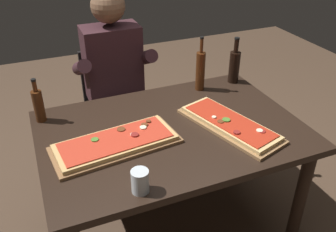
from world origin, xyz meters
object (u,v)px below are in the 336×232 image
at_px(pizza_rectangular_front, 116,143).
at_px(wine_bottle_dark, 234,66).
at_px(pizza_rectangular_left, 230,124).
at_px(dining_table, 171,143).
at_px(diner_chair, 114,102).
at_px(oil_bottle_amber, 200,70).
at_px(tumbler_near_camera, 140,181).
at_px(vinegar_bottle_green, 38,105).
at_px(seated_diner, 115,77).

bearing_deg(pizza_rectangular_front, wine_bottle_dark, 24.39).
distance_m(pizza_rectangular_front, pizza_rectangular_left, 0.62).
height_order(dining_table, diner_chair, diner_chair).
xyz_separation_m(dining_table, diner_chair, (-0.11, 0.86, -0.16)).
height_order(pizza_rectangular_front, oil_bottle_amber, oil_bottle_amber).
height_order(pizza_rectangular_front, wine_bottle_dark, wine_bottle_dark).
height_order(dining_table, pizza_rectangular_left, pizza_rectangular_left).
bearing_deg(pizza_rectangular_left, tumbler_near_camera, -154.47).
relative_size(tumbler_near_camera, diner_chair, 0.12).
bearing_deg(pizza_rectangular_left, oil_bottle_amber, 83.35).
bearing_deg(vinegar_bottle_green, oil_bottle_amber, 0.50).
height_order(wine_bottle_dark, vinegar_bottle_green, wine_bottle_dark).
bearing_deg(oil_bottle_amber, tumbler_near_camera, -131.05).
distance_m(wine_bottle_dark, tumbler_near_camera, 1.20).
relative_size(diner_chair, seated_diner, 0.65).
bearing_deg(vinegar_bottle_green, pizza_rectangular_front, -51.27).
bearing_deg(pizza_rectangular_front, seated_diner, 74.98).
distance_m(vinegar_bottle_green, seated_diner, 0.66).
relative_size(pizza_rectangular_left, wine_bottle_dark, 2.08).
relative_size(pizza_rectangular_left, tumbler_near_camera, 6.04).
bearing_deg(oil_bottle_amber, pizza_rectangular_front, -148.71).
distance_m(dining_table, pizza_rectangular_left, 0.33).
relative_size(wine_bottle_dark, seated_diner, 0.23).
bearing_deg(seated_diner, pizza_rectangular_front, -105.02).
xyz_separation_m(dining_table, seated_diner, (-0.11, 0.74, 0.10)).
bearing_deg(tumbler_near_camera, vinegar_bottle_green, 113.67).
height_order(tumbler_near_camera, diner_chair, diner_chair).
xyz_separation_m(dining_table, pizza_rectangular_left, (0.29, -0.11, 0.11)).
xyz_separation_m(pizza_rectangular_left, vinegar_bottle_green, (-0.93, 0.46, 0.08)).
bearing_deg(diner_chair, tumbler_near_camera, -99.10).
height_order(dining_table, pizza_rectangular_front, pizza_rectangular_front).
xyz_separation_m(pizza_rectangular_left, oil_bottle_amber, (0.05, 0.47, 0.11)).
bearing_deg(seated_diner, pizza_rectangular_left, -64.35).
height_order(pizza_rectangular_front, vinegar_bottle_green, vinegar_bottle_green).
relative_size(pizza_rectangular_left, vinegar_bottle_green, 2.52).
bearing_deg(pizza_rectangular_left, diner_chair, 112.80).
xyz_separation_m(vinegar_bottle_green, tumbler_near_camera, (0.33, -0.75, -0.05)).
relative_size(pizza_rectangular_front, seated_diner, 0.49).
bearing_deg(diner_chair, pizza_rectangular_left, -67.20).
xyz_separation_m(vinegar_bottle_green, diner_chair, (0.53, 0.50, -0.35)).
bearing_deg(oil_bottle_amber, wine_bottle_dark, 3.07).
relative_size(dining_table, seated_diner, 1.05).
bearing_deg(tumbler_near_camera, wine_bottle_dark, 40.04).
bearing_deg(diner_chair, wine_bottle_dark, -33.79).
height_order(oil_bottle_amber, tumbler_near_camera, oil_bottle_amber).
bearing_deg(seated_diner, dining_table, -81.50).
xyz_separation_m(pizza_rectangular_left, tumbler_near_camera, (-0.61, -0.29, 0.03)).
distance_m(pizza_rectangular_left, wine_bottle_dark, 0.58).
distance_m(oil_bottle_amber, vinegar_bottle_green, 0.99).
xyz_separation_m(pizza_rectangular_left, diner_chair, (-0.40, 0.96, -0.27)).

